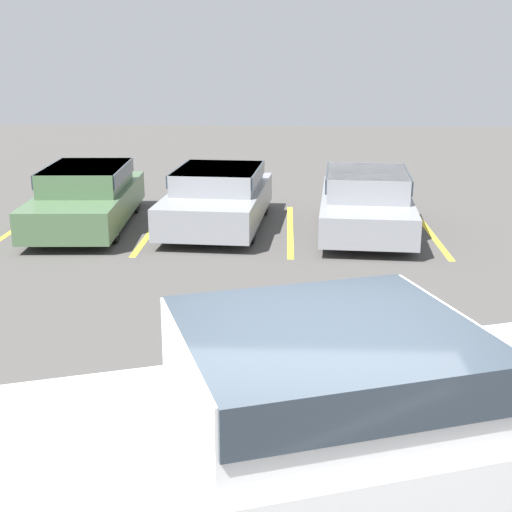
{
  "coord_description": "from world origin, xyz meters",
  "views": [
    {
      "loc": [
        -0.23,
        -4.41,
        3.63
      ],
      "look_at": [
        -0.61,
        4.52,
        1.0
      ],
      "focal_mm": 50.0,
      "sensor_mm": 36.0,
      "label": 1
    }
  ],
  "objects_px": {
    "parked_sedan_c": "(366,200)",
    "parked_sedan_a": "(87,195)",
    "parked_sedan_b": "(218,196)",
    "pickup_truck": "(363,439)"
  },
  "relations": [
    {
      "from": "parked_sedan_a",
      "to": "parked_sedan_b",
      "type": "bearing_deg",
      "value": 88.69
    },
    {
      "from": "parked_sedan_a",
      "to": "parked_sedan_c",
      "type": "bearing_deg",
      "value": 85.06
    },
    {
      "from": "parked_sedan_b",
      "to": "parked_sedan_c",
      "type": "relative_size",
      "value": 0.99
    },
    {
      "from": "parked_sedan_b",
      "to": "parked_sedan_c",
      "type": "distance_m",
      "value": 3.05
    },
    {
      "from": "pickup_truck",
      "to": "parked_sedan_c",
      "type": "bearing_deg",
      "value": 64.96
    },
    {
      "from": "parked_sedan_a",
      "to": "parked_sedan_b",
      "type": "height_order",
      "value": "parked_sedan_a"
    },
    {
      "from": "parked_sedan_a",
      "to": "parked_sedan_c",
      "type": "xyz_separation_m",
      "value": [
        5.77,
        -0.21,
        -0.01
      ]
    },
    {
      "from": "parked_sedan_c",
      "to": "parked_sedan_a",
      "type": "bearing_deg",
      "value": -87.72
    },
    {
      "from": "parked_sedan_a",
      "to": "parked_sedan_c",
      "type": "distance_m",
      "value": 5.78
    },
    {
      "from": "pickup_truck",
      "to": "parked_sedan_b",
      "type": "relative_size",
      "value": 1.37
    }
  ]
}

